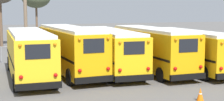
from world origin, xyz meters
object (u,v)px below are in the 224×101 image
school_bus_3 (152,48)px  school_bus_4 (189,49)px  utility_pole (25,9)px  school_bus_0 (29,53)px  school_bus_1 (70,48)px  school_bus_2 (109,49)px  traffic_cone (200,94)px

school_bus_3 → school_bus_4: school_bus_3 is taller
school_bus_3 → utility_pole: utility_pole is taller
school_bus_0 → utility_pole: bearing=85.2°
school_bus_3 → utility_pole: (-7.76, 12.87, 2.86)m
school_bus_1 → school_bus_0: bearing=-164.5°
school_bus_2 → traffic_cone: 9.52m
school_bus_3 → utility_pole: size_ratio=1.09×
school_bus_1 → school_bus_2: 2.94m
school_bus_0 → school_bus_4: school_bus_0 is taller
school_bus_4 → traffic_cone: 8.92m
school_bus_2 → school_bus_4: 6.07m
traffic_cone → school_bus_0: bearing=130.9°
school_bus_0 → traffic_cone: school_bus_0 is taller
school_bus_4 → school_bus_0: bearing=175.5°
school_bus_0 → school_bus_2: size_ratio=0.94×
school_bus_4 → traffic_cone: (-4.23, -7.75, -1.31)m
school_bus_0 → school_bus_3: bearing=-3.0°
utility_pole → traffic_cone: size_ratio=13.55×
school_bus_1 → traffic_cone: size_ratio=15.80×
school_bus_3 → school_bus_0: bearing=177.0°
school_bus_1 → school_bus_4: size_ratio=1.02×
school_bus_0 → school_bus_1: 3.05m
utility_pole → school_bus_0: bearing=-94.8°
school_bus_3 → traffic_cone: bearing=-99.0°
school_bus_2 → school_bus_4: school_bus_2 is taller
school_bus_4 → utility_pole: bearing=128.7°
school_bus_0 → utility_pole: size_ratio=1.11×
utility_pole → traffic_cone: 22.46m
school_bus_0 → school_bus_4: size_ratio=0.97×
school_bus_1 → school_bus_2: size_ratio=0.98×
school_bus_2 → school_bus_0: bearing=-174.0°
utility_pole → school_bus_3: bearing=-58.9°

